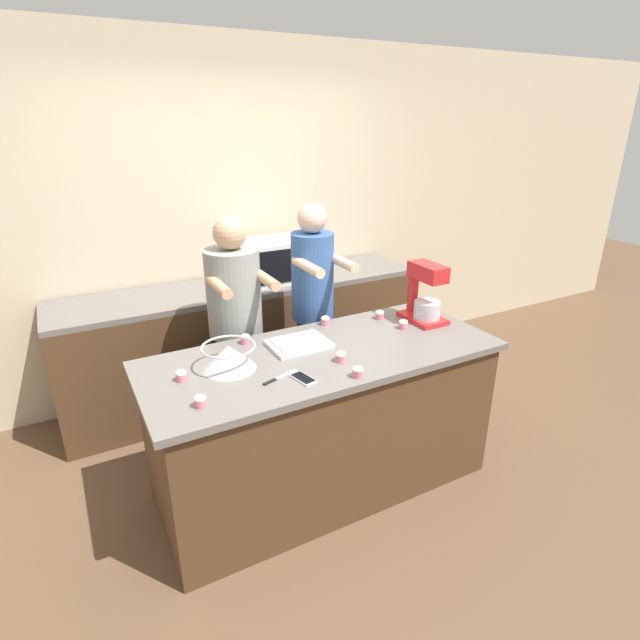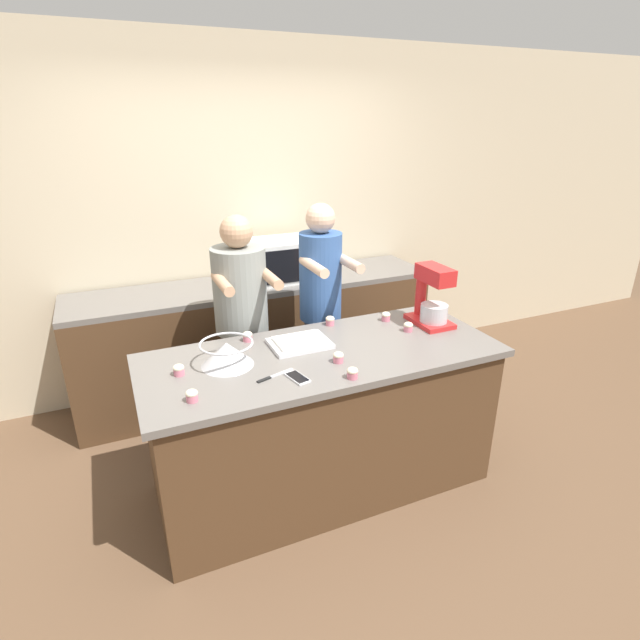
{
  "view_description": "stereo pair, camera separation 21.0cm",
  "coord_description": "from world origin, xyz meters",
  "views": [
    {
      "loc": [
        -1.22,
        -2.21,
        2.12
      ],
      "look_at": [
        0.0,
        0.04,
        1.08
      ],
      "focal_mm": 28.0,
      "sensor_mm": 36.0,
      "label": 1
    },
    {
      "loc": [
        -1.03,
        -2.3,
        2.12
      ],
      "look_at": [
        0.0,
        0.04,
        1.08
      ],
      "focal_mm": 28.0,
      "sensor_mm": 36.0,
      "label": 2
    }
  ],
  "objects": [
    {
      "name": "cupcake_7",
      "position": [
        -0.77,
        -0.23,
        0.93
      ],
      "size": [
        0.06,
        0.06,
        0.06
      ],
      "color": "#D17084",
      "rests_on": "island_counter"
    },
    {
      "name": "cupcake_3",
      "position": [
        0.03,
        -0.14,
        0.93
      ],
      "size": [
        0.06,
        0.06,
        0.06
      ],
      "color": "#D17084",
      "rests_on": "island_counter"
    },
    {
      "name": "person_left",
      "position": [
        -0.29,
        0.63,
        0.83
      ],
      "size": [
        0.35,
        0.51,
        1.59
      ],
      "color": "#33384C",
      "rests_on": "ground_plane"
    },
    {
      "name": "cupcake_6",
      "position": [
        0.01,
        -0.33,
        0.93
      ],
      "size": [
        0.06,
        0.06,
        0.06
      ],
      "color": "#D17084",
      "rests_on": "island_counter"
    },
    {
      "name": "cupcake_1",
      "position": [
        0.2,
        0.35,
        0.93
      ],
      "size": [
        0.06,
        0.06,
        0.06
      ],
      "color": "#D17084",
      "rests_on": "island_counter"
    },
    {
      "name": "back_wall",
      "position": [
        0.0,
        1.62,
        1.35
      ],
      "size": [
        10.0,
        0.06,
        2.7
      ],
      "color": "beige",
      "rests_on": "ground_plane"
    },
    {
      "name": "baking_tray",
      "position": [
        -0.09,
        0.14,
        0.92
      ],
      "size": [
        0.34,
        0.25,
        0.04
      ],
      "color": "silver",
      "rests_on": "island_counter"
    },
    {
      "name": "cupcake_2",
      "position": [
        0.6,
        0.06,
        0.93
      ],
      "size": [
        0.06,
        0.06,
        0.06
      ],
      "color": "#D17084",
      "rests_on": "island_counter"
    },
    {
      "name": "person_right",
      "position": [
        0.26,
        0.63,
        0.87
      ],
      "size": [
        0.31,
        0.48,
        1.62
      ],
      "color": "#33384C",
      "rests_on": "ground_plane"
    },
    {
      "name": "cupcake_4",
      "position": [
        -0.78,
        0.05,
        0.93
      ],
      "size": [
        0.06,
        0.06,
        0.06
      ],
      "color": "#D17084",
      "rests_on": "island_counter"
    },
    {
      "name": "ground_plane",
      "position": [
        0.0,
        0.0,
        0.0
      ],
      "size": [
        16.0,
        16.0,
        0.0
      ],
      "primitive_type": "plane",
      "color": "brown"
    },
    {
      "name": "cell_phone",
      "position": [
        -0.24,
        -0.23,
        0.91
      ],
      "size": [
        0.1,
        0.16,
        0.01
      ],
      "color": "silver",
      "rests_on": "island_counter"
    },
    {
      "name": "mixing_bowl",
      "position": [
        -0.53,
        0.06,
        0.97
      ],
      "size": [
        0.28,
        0.28,
        0.13
      ],
      "color": "#BCBCC1",
      "rests_on": "island_counter"
    },
    {
      "name": "cupcake_0",
      "position": [
        0.56,
        0.27,
        0.93
      ],
      "size": [
        0.06,
        0.06,
        0.06
      ],
      "color": "#D17084",
      "rests_on": "island_counter"
    },
    {
      "name": "island_counter",
      "position": [
        0.0,
        0.0,
        0.45
      ],
      "size": [
        2.02,
        0.82,
        0.9
      ],
      "color": "#4C331E",
      "rests_on": "ground_plane"
    },
    {
      "name": "microwave_oven",
      "position": [
        0.23,
        1.27,
        1.1
      ],
      "size": [
        0.51,
        0.39,
        0.32
      ],
      "color": "silver",
      "rests_on": "back_counter"
    },
    {
      "name": "knife",
      "position": [
        -0.35,
        -0.16,
        0.91
      ],
      "size": [
        0.21,
        0.08,
        0.01
      ],
      "color": "#BCBCC1",
      "rests_on": "island_counter"
    },
    {
      "name": "stand_mixer",
      "position": [
        0.79,
        0.11,
        1.07
      ],
      "size": [
        0.2,
        0.3,
        0.38
      ],
      "color": "red",
      "rests_on": "island_counter"
    },
    {
      "name": "back_counter",
      "position": [
        0.0,
        1.27,
        0.47
      ],
      "size": [
        2.8,
        0.6,
        0.94
      ],
      "color": "#4C331E",
      "rests_on": "ground_plane"
    },
    {
      "name": "cupcake_5",
      "position": [
        -0.34,
        0.32,
        0.93
      ],
      "size": [
        0.06,
        0.06,
        0.06
      ],
      "color": "#D17084",
      "rests_on": "island_counter"
    }
  ]
}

